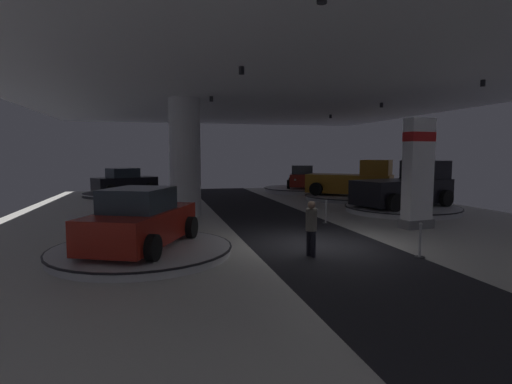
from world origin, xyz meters
TOP-DOWN VIEW (x-y plane):
  - ground at (0.00, 0.00)m, footprint 24.00×44.00m
  - ceiling_with_spotlights at (0.00, -0.00)m, footprint 24.00×44.00m
  - column_left at (-3.68, 7.28)m, footprint 1.45×1.45m
  - brand_sign_pylon at (4.92, 1.77)m, footprint 1.34×0.81m
  - display_platform_near_left at (-5.44, -0.11)m, footprint 5.17×5.17m
  - display_car_near_left at (-5.45, -0.14)m, footprint 3.46×4.57m
  - display_platform_deep_left at (-7.20, 17.70)m, footprint 5.82×5.82m
  - display_car_deep_left at (-7.23, 17.69)m, footprint 4.55×3.63m
  - display_platform_mid_right at (7.05, 5.93)m, footprint 5.68×5.68m
  - pickup_truck_mid_right at (7.36, 6.01)m, footprint 5.67×3.77m
  - display_platform_far_right at (7.12, 11.86)m, footprint 5.68×5.68m
  - pickup_truck_far_right at (7.37, 11.66)m, footprint 5.42×5.01m
  - display_platform_deep_right at (5.94, 17.38)m, footprint 5.92×5.92m
  - display_car_deep_right at (5.95, 17.41)m, footprint 3.33×4.57m
  - visitor_walking_near at (-0.77, -1.41)m, footprint 0.32×0.32m
  - stanchion_a at (0.70, 2.56)m, footprint 0.28×0.28m
  - stanchion_b at (2.15, -2.28)m, footprint 0.28×0.28m
  - stanchion_c at (1.88, 3.60)m, footprint 0.28×0.28m

SIDE VIEW (x-z plane):
  - ground at x=0.00m, z-range -0.05..0.00m
  - display_platform_deep_left at x=-7.20m, z-range 0.02..0.26m
  - display_platform_near_left at x=-5.44m, z-range 0.02..0.27m
  - display_platform_far_right at x=7.12m, z-range 0.02..0.28m
  - display_platform_mid_right at x=7.05m, z-range 0.02..0.30m
  - display_platform_deep_right at x=5.94m, z-range 0.02..0.37m
  - stanchion_a at x=0.70m, z-range -0.13..0.88m
  - stanchion_b at x=2.15m, z-range -0.13..0.88m
  - stanchion_c at x=1.88m, z-range -0.13..0.88m
  - visitor_walking_near at x=-0.77m, z-range 0.11..1.70m
  - display_car_deep_left at x=-7.23m, z-range 0.15..1.86m
  - display_car_near_left at x=-5.45m, z-range 0.17..1.87m
  - display_car_deep_right at x=5.95m, z-range 0.27..1.97m
  - pickup_truck_far_right at x=7.37m, z-range 0.05..2.35m
  - pickup_truck_mid_right at x=7.36m, z-range 0.07..2.37m
  - brand_sign_pylon at x=4.92m, z-range 0.07..4.36m
  - column_left at x=-3.68m, z-range 0.00..5.50m
  - ceiling_with_spotlights at x=0.00m, z-range 5.35..5.74m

